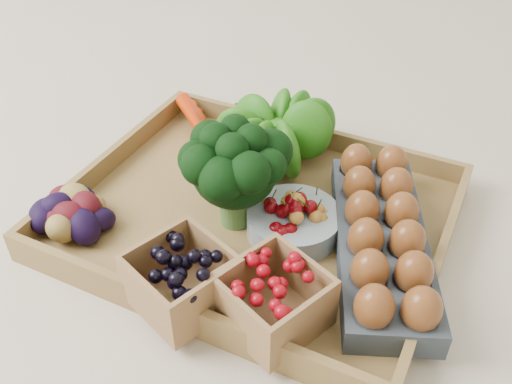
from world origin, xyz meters
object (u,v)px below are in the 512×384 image
at_px(broccoli, 235,189).
at_px(egg_carton, 380,244).
at_px(tray, 256,219).
at_px(cherry_bowl, 294,222).

relative_size(broccoli, egg_carton, 0.46).
distance_m(broccoli, egg_carton, 0.22).
bearing_deg(tray, cherry_bowl, -7.72).
height_order(tray, cherry_bowl, cherry_bowl).
distance_m(cherry_bowl, egg_carton, 0.13).
xyz_separation_m(broccoli, egg_carton, (0.21, 0.03, -0.04)).
bearing_deg(tray, broccoli, -131.64).
bearing_deg(broccoli, tray, 48.36).
distance_m(tray, egg_carton, 0.19).
xyz_separation_m(cherry_bowl, egg_carton, (0.13, 0.01, 0.00)).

